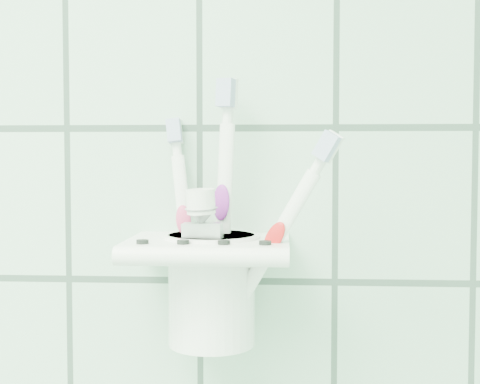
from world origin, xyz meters
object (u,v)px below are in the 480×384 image
object	(u,v)px
cup	(212,285)
toothbrush_orange	(220,220)
toothbrush_pink	(196,222)
toothbrush_blue	(219,205)
toothpaste_tube	(208,253)
holder_bracket	(209,249)

from	to	relation	value
cup	toothbrush_orange	world-z (taller)	toothbrush_orange
cup	toothbrush_pink	distance (m)	0.06
toothbrush_blue	toothbrush_orange	xyz separation A→B (m)	(0.00, -0.02, -0.01)
toothbrush_orange	toothpaste_tube	size ratio (longest dim) A/B	1.49
toothbrush_blue	toothpaste_tube	bearing A→B (deg)	-82.05
holder_bracket	toothbrush_blue	bearing A→B (deg)	59.78
toothbrush_pink	toothpaste_tube	bearing A→B (deg)	-62.72
holder_bracket	toothbrush_pink	distance (m)	0.03
cup	toothbrush_blue	distance (m)	0.07
toothbrush_pink	toothbrush_blue	bearing A→B (deg)	3.00
cup	toothpaste_tube	world-z (taller)	toothpaste_tube
toothbrush_pink	toothpaste_tube	size ratio (longest dim) A/B	1.49
cup	toothbrush_pink	size ratio (longest dim) A/B	0.50
toothbrush_pink	toothpaste_tube	xyz separation A→B (m)	(0.01, -0.03, -0.02)
holder_bracket	toothbrush_pink	xyz separation A→B (m)	(-0.01, 0.01, 0.02)
holder_bracket	toothbrush_pink	bearing A→B (deg)	138.06
holder_bracket	cup	world-z (taller)	same
holder_bracket	toothbrush_orange	xyz separation A→B (m)	(0.01, -0.00, 0.03)
cup	toothbrush_blue	world-z (taller)	toothbrush_blue
toothbrush_pink	toothbrush_blue	xyz separation A→B (m)	(0.02, 0.00, 0.01)
holder_bracket	cup	distance (m)	0.03
toothbrush_pink	toothbrush_orange	distance (m)	0.03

